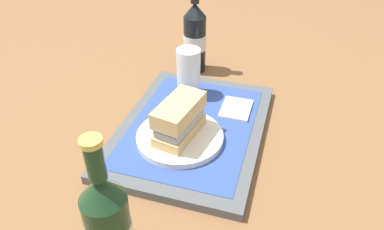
{
  "coord_description": "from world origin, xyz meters",
  "views": [
    {
      "loc": [
        -0.64,
        -0.19,
        0.53
      ],
      "look_at": [
        0.0,
        0.0,
        0.05
      ],
      "focal_mm": 34.02,
      "sensor_mm": 36.0,
      "label": 1
    }
  ],
  "objects_px": {
    "sandwich": "(180,118)",
    "beer_glass": "(188,71)",
    "second_bottle": "(109,227)",
    "beer_bottle": "(195,37)",
    "plate": "(180,137)"
  },
  "relations": [
    {
      "from": "sandwich",
      "to": "second_bottle",
      "type": "height_order",
      "value": "second_bottle"
    },
    {
      "from": "beer_bottle",
      "to": "second_bottle",
      "type": "bearing_deg",
      "value": -173.97
    },
    {
      "from": "plate",
      "to": "beer_glass",
      "type": "distance_m",
      "value": 0.2
    },
    {
      "from": "sandwich",
      "to": "beer_glass",
      "type": "bearing_deg",
      "value": 22.68
    },
    {
      "from": "sandwich",
      "to": "beer_glass",
      "type": "xyz_separation_m",
      "value": [
        0.18,
        0.04,
        0.01
      ]
    },
    {
      "from": "beer_bottle",
      "to": "second_bottle",
      "type": "distance_m",
      "value": 0.66
    },
    {
      "from": "sandwich",
      "to": "second_bottle",
      "type": "xyz_separation_m",
      "value": [
        -0.31,
        0.0,
        0.03
      ]
    },
    {
      "from": "beer_glass",
      "to": "beer_bottle",
      "type": "height_order",
      "value": "beer_bottle"
    },
    {
      "from": "plate",
      "to": "beer_bottle",
      "type": "bearing_deg",
      "value": 11.42
    },
    {
      "from": "beer_bottle",
      "to": "sandwich",
      "type": "bearing_deg",
      "value": -168.37
    },
    {
      "from": "plate",
      "to": "beer_glass",
      "type": "relative_size",
      "value": 1.52
    },
    {
      "from": "plate",
      "to": "sandwich",
      "type": "distance_m",
      "value": 0.05
    },
    {
      "from": "beer_glass",
      "to": "sandwich",
      "type": "bearing_deg",
      "value": -168.05
    },
    {
      "from": "sandwich",
      "to": "beer_glass",
      "type": "height_order",
      "value": "beer_glass"
    },
    {
      "from": "plate",
      "to": "second_bottle",
      "type": "height_order",
      "value": "second_bottle"
    }
  ]
}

